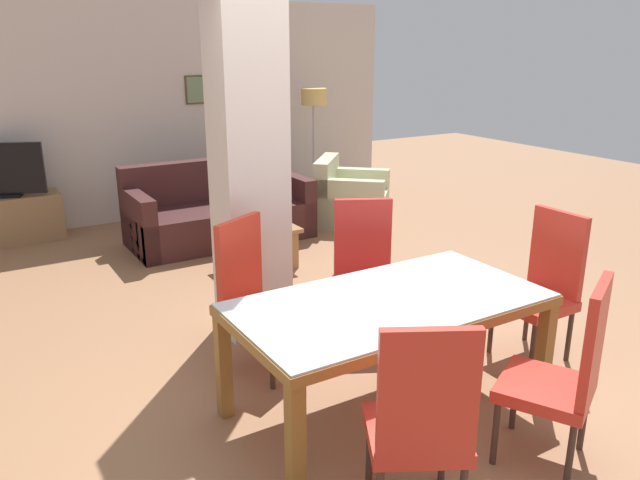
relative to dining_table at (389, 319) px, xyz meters
The scene contains 16 objects.
ground_plane 0.60m from the dining_table, ahead, with size 18.00×18.00×0.00m, color #996946.
back_wall 5.24m from the dining_table, 89.97° to the left, with size 7.20×0.09×2.70m.
divider_pillar 1.64m from the dining_table, 98.59° to the left, with size 0.49×0.39×2.70m.
dining_table is the anchor object (origin of this frame).
dining_chair_far_right 1.02m from the dining_table, 63.00° to the left, with size 0.62×0.62×1.06m.
dining_chair_far_left 1.01m from the dining_table, 117.29° to the left, with size 0.62×0.62×1.06m.
dining_chair_near_right 1.02m from the dining_table, 62.81° to the right, with size 0.62×0.62×1.06m.
dining_chair_head_right 1.38m from the dining_table, ahead, with size 0.46×0.46×1.06m.
dining_chair_near_left 0.97m from the dining_table, 118.70° to the right, with size 0.62×0.62×1.06m.
sofa 3.84m from the dining_table, 83.02° to the left, with size 2.02×0.92×0.89m.
armchair 4.22m from the dining_table, 59.31° to the left, with size 1.20×1.20×0.81m.
coffee_table 2.77m from the dining_table, 80.48° to the left, with size 0.73×0.51×0.42m.
bottle 2.59m from the dining_table, 84.39° to the left, with size 0.08×0.08×0.26m.
tv_stand 5.18m from the dining_table, 108.22° to the left, with size 1.13×0.40×0.54m.
tv_screen 5.17m from the dining_table, 108.22° to the left, with size 0.86×0.39×0.60m.
floor_lamp 5.19m from the dining_table, 64.24° to the left, with size 0.34×0.34×1.60m.
Camera 1 is at (-2.12, -2.70, 2.19)m, focal length 35.00 mm.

